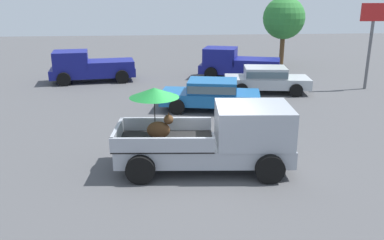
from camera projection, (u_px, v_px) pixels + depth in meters
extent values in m
plane|color=#4C4C4F|center=(204.00, 168.00, 12.00)|extent=(80.00, 80.00, 0.00)
cylinder|color=black|center=(258.00, 143.00, 12.83)|extent=(0.82, 0.34, 0.80)
cylinder|color=black|center=(270.00, 169.00, 10.96)|extent=(0.82, 0.34, 0.80)
cylinder|color=black|center=(147.00, 144.00, 12.79)|extent=(0.82, 0.34, 0.80)
cylinder|color=black|center=(140.00, 169.00, 10.92)|extent=(0.82, 0.34, 0.80)
cube|color=#9EA3AD|center=(204.00, 150.00, 11.82)|extent=(5.13, 2.20, 0.50)
cube|color=#9EA3AD|center=(253.00, 124.00, 11.60)|extent=(2.24, 2.02, 1.08)
cube|color=#4C606B|center=(288.00, 117.00, 11.55)|extent=(0.20, 1.72, 0.64)
cube|color=black|center=(164.00, 141.00, 11.73)|extent=(2.94, 2.06, 0.06)
cube|color=#9EA3AD|center=(166.00, 124.00, 12.54)|extent=(2.80, 0.33, 0.40)
cube|color=#9EA3AD|center=(162.00, 145.00, 10.78)|extent=(2.80, 0.33, 0.40)
cube|color=#9EA3AD|center=(117.00, 134.00, 11.65)|extent=(0.25, 1.84, 0.40)
ellipsoid|color=#472D19|center=(158.00, 130.00, 11.78)|extent=(0.70, 0.37, 0.52)
sphere|color=#472D19|center=(169.00, 120.00, 11.68)|extent=(0.30, 0.30, 0.28)
cone|color=#472D19|center=(169.00, 114.00, 11.72)|extent=(0.10, 0.10, 0.12)
cone|color=#472D19|center=(168.00, 116.00, 11.57)|extent=(0.10, 0.10, 0.12)
cylinder|color=black|center=(155.00, 117.00, 11.81)|extent=(0.03, 0.03, 1.24)
cone|color=#19722D|center=(154.00, 93.00, 11.59)|extent=(1.56, 1.56, 0.28)
cylinder|color=black|center=(64.00, 79.00, 22.46)|extent=(0.79, 0.36, 0.76)
cylinder|color=black|center=(66.00, 73.00, 24.23)|extent=(0.79, 0.36, 0.76)
cylinder|color=black|center=(122.00, 77.00, 23.15)|extent=(0.79, 0.36, 0.76)
cylinder|color=black|center=(120.00, 71.00, 24.91)|extent=(0.79, 0.36, 0.76)
cube|color=navy|center=(93.00, 72.00, 23.64)|extent=(5.00, 2.42, 0.50)
cube|color=navy|center=(71.00, 60.00, 23.16)|extent=(2.12, 2.04, 1.00)
cube|color=navy|center=(110.00, 64.00, 23.72)|extent=(2.92, 2.14, 0.40)
cylinder|color=black|center=(211.00, 74.00, 24.07)|extent=(0.80, 0.48, 0.76)
cylinder|color=black|center=(216.00, 68.00, 25.84)|extent=(0.80, 0.48, 0.76)
cylinder|color=black|center=(265.00, 76.00, 23.42)|extent=(0.80, 0.48, 0.76)
cylinder|color=black|center=(267.00, 70.00, 25.19)|extent=(0.80, 0.48, 0.76)
cube|color=navy|center=(240.00, 69.00, 24.58)|extent=(5.12, 3.17, 0.50)
cube|color=navy|center=(220.00, 56.00, 24.60)|extent=(2.36, 2.29, 1.00)
cube|color=navy|center=(257.00, 62.00, 24.24)|extent=(3.12, 2.53, 0.40)
cylinder|color=black|center=(177.00, 107.00, 17.24)|extent=(0.69, 0.35, 0.66)
cylinder|color=black|center=(182.00, 97.00, 18.91)|extent=(0.69, 0.35, 0.66)
cylinder|color=black|center=(241.00, 109.00, 16.96)|extent=(0.69, 0.35, 0.66)
cylinder|color=black|center=(241.00, 98.00, 18.63)|extent=(0.69, 0.35, 0.66)
cube|color=#195999|center=(210.00, 97.00, 17.87)|extent=(4.56, 2.58, 0.52)
cube|color=#195999|center=(213.00, 86.00, 17.71)|extent=(2.38, 1.98, 0.56)
cube|color=#4C606B|center=(213.00, 86.00, 17.71)|extent=(2.33, 2.05, 0.32)
cylinder|color=black|center=(290.00, 83.00, 21.83)|extent=(0.68, 0.31, 0.66)
cylinder|color=black|center=(296.00, 90.00, 20.15)|extent=(0.68, 0.31, 0.66)
cylinder|color=black|center=(239.00, 82.00, 21.95)|extent=(0.68, 0.31, 0.66)
cylinder|color=black|center=(242.00, 90.00, 20.27)|extent=(0.68, 0.31, 0.66)
cube|color=#ADB2B7|center=(267.00, 82.00, 20.99)|extent=(4.50, 2.34, 0.52)
cube|color=#ADB2B7|center=(265.00, 72.00, 20.84)|extent=(2.30, 1.88, 0.56)
cube|color=#4C606B|center=(265.00, 72.00, 20.84)|extent=(2.25, 1.95, 0.32)
cylinder|color=#59595B|center=(369.00, 56.00, 21.42)|extent=(0.16, 0.16, 3.56)
cube|color=#B21E1E|center=(374.00, 12.00, 20.75)|extent=(1.40, 0.12, 0.90)
cylinder|color=brown|center=(282.00, 49.00, 28.67)|extent=(0.32, 0.32, 2.29)
sphere|color=#2D7A33|center=(284.00, 18.00, 28.03)|extent=(2.89, 2.89, 2.89)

